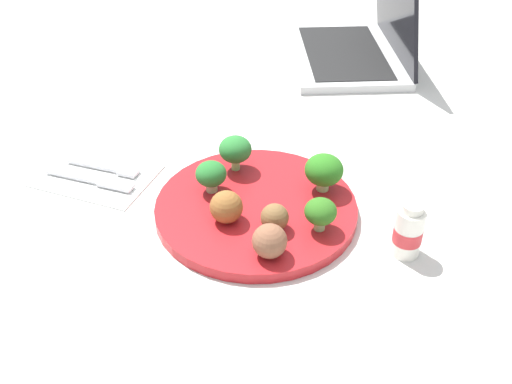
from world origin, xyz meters
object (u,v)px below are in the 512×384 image
(knife, at_px, (93,180))
(yogurt_bottle, at_px, (408,232))
(broccoli_floret_back_left, at_px, (321,212))
(laptop, at_px, (358,41))
(meatball_center, at_px, (275,217))
(napkin, at_px, (96,175))
(fork, at_px, (107,167))
(broccoli_floret_front_left, at_px, (211,174))
(broccoli_floret_back_right, at_px, (235,150))
(meatball_back_left, at_px, (226,207))
(plate, at_px, (256,208))
(meatball_front_left, at_px, (270,241))
(broccoli_floret_center, at_px, (324,170))

(knife, distance_m, yogurt_bottle, 0.46)
(broccoli_floret_back_left, xyz_separation_m, laptop, (-0.03, 0.59, -0.00))
(meatball_center, bearing_deg, napkin, 167.22)
(fork, bearing_deg, broccoli_floret_front_left, -8.21)
(broccoli_floret_back_right, height_order, broccoli_floret_front_left, broccoli_floret_back_right)
(broccoli_floret_back_right, xyz_separation_m, meatball_back_left, (0.02, -0.12, -0.01))
(plate, height_order, meatball_center, meatball_center)
(broccoli_floret_back_left, relative_size, meatball_front_left, 1.04)
(broccoli_floret_front_left, distance_m, meatball_back_left, 0.07)
(broccoli_floret_front_left, xyz_separation_m, yogurt_bottle, (0.27, -0.04, -0.01))
(meatball_back_left, bearing_deg, broccoli_floret_front_left, 125.04)
(broccoli_floret_center, distance_m, broccoli_floret_front_left, 0.16)
(meatball_back_left, xyz_separation_m, laptop, (0.09, 0.61, 0.00))
(meatball_center, relative_size, laptop, 0.10)
(meatball_center, height_order, yogurt_bottle, yogurt_bottle)
(broccoli_floret_center, bearing_deg, yogurt_bottle, -35.18)
(knife, bearing_deg, laptop, 60.33)
(napkin, relative_size, yogurt_bottle, 2.20)
(broccoli_floret_center, xyz_separation_m, broccoli_floret_back_right, (-0.13, 0.02, 0.00))
(broccoli_floret_center, distance_m, meatball_back_left, 0.15)
(plate, relative_size, laptop, 0.75)
(meatball_back_left, distance_m, laptop, 0.61)
(meatball_front_left, bearing_deg, napkin, 158.72)
(meatball_back_left, bearing_deg, laptop, 81.15)
(broccoli_floret_back_left, bearing_deg, laptop, 92.68)
(broccoli_floret_back_right, relative_size, meatball_back_left, 1.22)
(broccoli_floret_back_right, relative_size, napkin, 0.32)
(plate, height_order, meatball_front_left, meatball_front_left)
(plate, xyz_separation_m, laptop, (0.07, 0.56, 0.03))
(meatball_back_left, distance_m, yogurt_bottle, 0.23)
(meatball_back_left, xyz_separation_m, fork, (-0.22, 0.08, -0.03))
(broccoli_floret_front_left, bearing_deg, meatball_back_left, -54.96)
(napkin, bearing_deg, fork, 61.52)
(broccoli_floret_back_left, relative_size, fork, 0.38)
(broccoli_floret_back_left, bearing_deg, yogurt_bottle, 0.69)
(broccoli_floret_back_left, distance_m, napkin, 0.36)
(meatball_center, bearing_deg, knife, 170.49)
(meatball_back_left, bearing_deg, yogurt_bottle, 3.88)
(meatball_back_left, bearing_deg, meatball_front_left, -35.38)
(broccoli_floret_back_right, bearing_deg, fork, -169.65)
(meatball_front_left, distance_m, laptop, 0.66)
(meatball_center, distance_m, knife, 0.29)
(meatball_back_left, bearing_deg, broccoli_floret_back_right, 101.30)
(plate, distance_m, broccoli_floret_back_right, 0.10)
(broccoli_floret_front_left, relative_size, knife, 0.32)
(plate, height_order, fork, plate)
(plate, xyz_separation_m, fork, (-0.25, 0.04, -0.00))
(broccoli_floret_front_left, xyz_separation_m, meatball_center, (0.11, -0.06, -0.01))
(broccoli_floret_back_right, relative_size, broccoli_floret_back_left, 1.18)
(broccoli_floret_back_left, distance_m, yogurt_bottle, 0.11)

